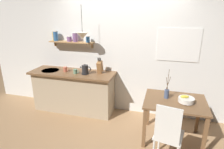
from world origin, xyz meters
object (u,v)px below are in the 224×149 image
object	(u,v)px
knife_block	(100,67)
pendant_lamp	(82,36)
electric_kettle	(85,70)
coffee_mug_by_sink	(65,69)
twig_vase	(167,93)
coffee_mug_spare	(75,71)
dining_chair_near	(168,133)
fruit_bowl	(186,100)
dining_table	(175,107)

from	to	relation	value
knife_block	pendant_lamp	xyz separation A→B (m)	(-0.30, -0.13, 0.65)
electric_kettle	coffee_mug_by_sink	xyz separation A→B (m)	(-0.48, 0.04, -0.04)
electric_kettle	knife_block	world-z (taller)	knife_block
twig_vase	coffee_mug_spare	world-z (taller)	twig_vase
coffee_mug_by_sink	electric_kettle	bearing A→B (deg)	-4.62
dining_chair_near	coffee_mug_by_sink	size ratio (longest dim) A/B	8.03
fruit_bowl	dining_chair_near	bearing A→B (deg)	-112.22
dining_chair_near	coffee_mug_by_sink	bearing A→B (deg)	152.38
coffee_mug_by_sink	pendant_lamp	size ratio (longest dim) A/B	0.20
dining_table	twig_vase	distance (m)	0.26
electric_kettle	twig_vase	bearing A→B (deg)	-12.82
dining_chair_near	twig_vase	xyz separation A→B (m)	(-0.05, 0.72, 0.29)
dining_chair_near	pendant_lamp	bearing A→B (deg)	147.36
twig_vase	coffee_mug_by_sink	bearing A→B (deg)	168.99
fruit_bowl	twig_vase	xyz separation A→B (m)	(-0.31, 0.10, 0.03)
twig_vase	pendant_lamp	xyz separation A→B (m)	(-1.66, 0.38, 0.86)
coffee_mug_by_sink	twig_vase	bearing A→B (deg)	-11.01
coffee_mug_spare	pendant_lamp	xyz separation A→B (m)	(0.18, 0.03, 0.74)
fruit_bowl	coffee_mug_spare	distance (m)	2.20
dining_chair_near	coffee_mug_by_sink	xyz separation A→B (m)	(-2.17, 1.13, 0.41)
dining_chair_near	electric_kettle	xyz separation A→B (m)	(-1.69, 1.10, 0.46)
dining_table	coffee_mug_spare	size ratio (longest dim) A/B	8.19
electric_kettle	coffee_mug_spare	bearing A→B (deg)	-171.83
dining_table	knife_block	distance (m)	1.67
twig_vase	coffee_mug_spare	bearing A→B (deg)	169.47
dining_table	fruit_bowl	xyz separation A→B (m)	(0.16, -0.03, 0.17)
electric_kettle	coffee_mug_spare	size ratio (longest dim) A/B	1.92
dining_table	coffee_mug_spare	world-z (taller)	coffee_mug_spare
fruit_bowl	knife_block	size ratio (longest dim) A/B	0.74
twig_vase	electric_kettle	size ratio (longest dim) A/B	2.19
dining_table	knife_block	size ratio (longest dim) A/B	2.93
fruit_bowl	dining_table	bearing A→B (deg)	169.46
coffee_mug_by_sink	coffee_mug_spare	world-z (taller)	coffee_mug_by_sink
dining_table	coffee_mug_by_sink	bearing A→B (deg)	168.09
fruit_bowl	twig_vase	bearing A→B (deg)	162.77
knife_block	coffee_mug_by_sink	xyz separation A→B (m)	(-0.75, -0.10, -0.09)
dining_chair_near	pendant_lamp	xyz separation A→B (m)	(-1.72, 1.10, 1.15)
electric_kettle	coffee_mug_spare	world-z (taller)	electric_kettle
dining_table	pendant_lamp	world-z (taller)	pendant_lamp
coffee_mug_by_sink	coffee_mug_spare	distance (m)	0.28
coffee_mug_by_sink	pendant_lamp	xyz separation A→B (m)	(0.45, -0.04, 0.73)
electric_kettle	pendant_lamp	world-z (taller)	pendant_lamp
pendant_lamp	electric_kettle	bearing A→B (deg)	-6.98
dining_table	dining_chair_near	size ratio (longest dim) A/B	1.00
twig_vase	fruit_bowl	bearing A→B (deg)	-17.23
knife_block	pendant_lamp	size ratio (longest dim) A/B	0.53
dining_chair_near	coffee_mug_by_sink	distance (m)	2.48
knife_block	coffee_mug_spare	distance (m)	0.52
twig_vase	coffee_mug_spare	size ratio (longest dim) A/B	4.20
twig_vase	pendant_lamp	world-z (taller)	pendant_lamp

